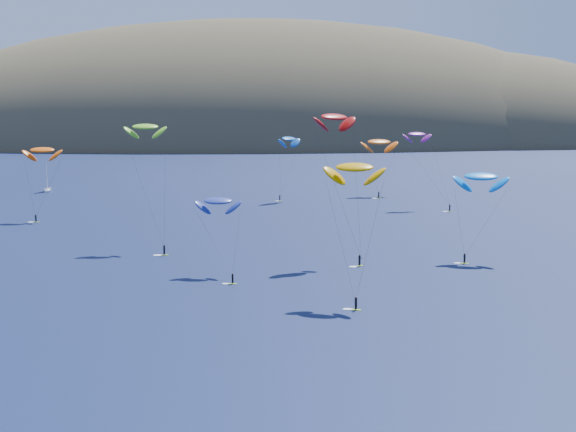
{
  "coord_description": "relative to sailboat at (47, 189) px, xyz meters",
  "views": [
    {
      "loc": [
        -24.19,
        -57.09,
        28.02
      ],
      "look_at": [
        -9.76,
        80.0,
        9.0
      ],
      "focal_mm": 50.0,
      "sensor_mm": 36.0,
      "label": 1
    }
  ],
  "objects": [
    {
      "name": "kitesurfer_1",
      "position": [
        11.73,
        -65.49,
        16.29
      ],
      "size": [
        9.23,
        8.22,
        19.72
      ],
      "rotation": [
        0.0,
        0.0,
        0.05
      ],
      "color": "#C1F91B",
      "rests_on": "ground"
    },
    {
      "name": "kitesurfer_6",
      "position": [
        109.74,
        -52.51,
        19.33
      ],
      "size": [
        11.63,
        12.58,
        22.46
      ],
      "rotation": [
        0.0,
        0.0,
        0.14
      ],
      "color": "#C1F91B",
      "rests_on": "ground"
    },
    {
      "name": "sailboat",
      "position": [
        0.0,
        0.0,
        0.0
      ],
      "size": [
        8.07,
        6.93,
        9.76
      ],
      "rotation": [
        0.0,
        0.0,
        0.2
      ],
      "color": "white",
      "rests_on": "ground"
    },
    {
      "name": "kitesurfer_3",
      "position": [
        39.87,
        -106.56,
        22.93
      ],
      "size": [
        8.65,
        13.98,
        26.09
      ],
      "rotation": [
        0.0,
        0.0,
        0.07
      ],
      "color": "#C1F91B",
      "rests_on": "ground"
    },
    {
      "name": "kitesurfer_9",
      "position": [
        74.92,
        -124.37,
        25.05
      ],
      "size": [
        9.6,
        12.33,
        28.44
      ],
      "rotation": [
        0.0,
        0.0,
        0.51
      ],
      "color": "#C1F91B",
      "rests_on": "ground"
    },
    {
      "name": "kitesurfer_10",
      "position": [
        53.63,
        -134.24,
        11.23
      ],
      "size": [
        7.75,
        12.31,
        14.2
      ],
      "rotation": [
        0.0,
        0.0,
        -0.12
      ],
      "color": "#C1F91B",
      "rests_on": "ground"
    },
    {
      "name": "kitesurfer_2",
      "position": [
        72.97,
        -154.62,
        18.29
      ],
      "size": [
        9.42,
        11.56,
        21.59
      ],
      "rotation": [
        0.0,
        0.0,
        -0.39
      ],
      "color": "#C1F91B",
      "rests_on": "ground"
    },
    {
      "name": "island",
      "position": [
        114.91,
        350.97,
        -11.61
      ],
      "size": [
        730.0,
        300.0,
        210.0
      ],
      "color": "#3D3526",
      "rests_on": "ground"
    },
    {
      "name": "kitesurfer_5",
      "position": [
        101.59,
        -127.32,
        14.31
      ],
      "size": [
        10.32,
        8.6,
        17.83
      ],
      "rotation": [
        0.0,
        0.0,
        -0.34
      ],
      "color": "#C1F91B",
      "rests_on": "ground"
    },
    {
      "name": "kitesurfer_11",
      "position": [
        106.28,
        -20.35,
        15.84
      ],
      "size": [
        12.09,
        13.56,
        19.95
      ],
      "rotation": [
        0.0,
        0.0,
        0.12
      ],
      "color": "#C1F91B",
      "rests_on": "ground"
    },
    {
      "name": "kitesurfer_4",
      "position": [
        76.53,
        -31.44,
        17.4
      ],
      "size": [
        9.07,
        8.97,
        20.73
      ],
      "rotation": [
        0.0,
        0.0,
        0.77
      ],
      "color": "#C1F91B",
      "rests_on": "ground"
    }
  ]
}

